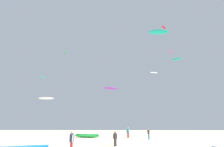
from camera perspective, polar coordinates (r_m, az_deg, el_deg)
The scene contains 14 objects.
person_foreground at distance 16.31m, azimuth -13.38°, elevation -20.87°, with size 0.41×0.53×1.79m.
person_midground at distance 32.20m, azimuth 5.41°, elevation -18.91°, with size 0.59×0.40×1.78m.
person_left at distance 29.51m, azimuth 12.23°, elevation -18.98°, with size 0.38×0.54×1.66m.
person_right at distance 20.40m, azimuth 1.08°, elevation -20.71°, with size 0.47×0.36×1.57m.
kite_grounded_near at distance 33.23m, azimuth -8.44°, elevation -20.03°, with size 5.24×3.00×0.61m.
kite_aloft_0 at distance 59.77m, azimuth 19.34°, elevation 7.00°, with size 2.05×1.91×0.53m.
kite_aloft_1 at distance 52.55m, azimuth 20.98°, elevation 4.55°, with size 2.87×2.25×0.61m.
kite_aloft_2 at distance 51.16m, azimuth -21.27°, elevation -7.77°, with size 4.42×1.69×0.77m.
kite_aloft_3 at distance 48.06m, azimuth -0.42°, elevation -5.00°, with size 4.56×2.82×0.71m.
kite_aloft_4 at distance 48.66m, azimuth 17.06°, elevation 14.58°, with size 1.78×2.29×0.40m.
kite_aloft_5 at distance 53.35m, azimuth -22.28°, elevation -1.16°, with size 0.90×2.12×0.26m.
kite_aloft_6 at distance 37.64m, azimuth 15.44°, elevation 13.33°, with size 4.24×1.26×1.00m.
kite_aloft_7 at distance 54.08m, azimuth 13.84°, elevation 0.31°, with size 2.58×1.18×0.63m.
kite_aloft_8 at distance 55.53m, azimuth -15.48°, elevation 6.71°, with size 1.00×2.26×0.40m.
Camera 1 is at (0.83, -10.31, 2.39)m, focal length 27.19 mm.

